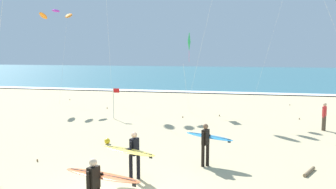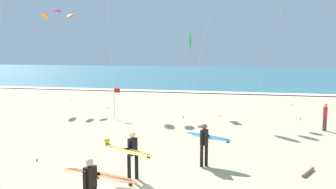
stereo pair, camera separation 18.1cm
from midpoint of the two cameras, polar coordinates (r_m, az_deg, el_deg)
ocean_water at (r=67.26m, az=8.67°, el=3.31°), size 160.00×60.00×0.08m
shoreline_foam at (r=37.75m, az=6.11°, el=0.41°), size 160.00×1.72×0.01m
surfer_lead at (r=13.93m, az=6.04°, el=-7.34°), size 2.06×1.17×1.71m
surfer_trailing at (r=9.91m, az=-11.95°, el=-13.54°), size 2.52×1.15×1.71m
surfer_third at (r=12.35m, az=-6.36°, el=-9.25°), size 2.15×1.14×1.71m
kite_arc_violet_near at (r=30.36m, az=-18.00°, el=12.37°), size 2.74×3.73×7.81m
kite_diamond_emerald_far at (r=25.93m, az=3.25°, el=8.35°), size 0.07×3.47×5.84m
bystander_red_top at (r=21.67m, az=23.94°, el=-3.30°), size 0.29×0.46×1.59m
lifeguard_flag at (r=23.41m, az=-9.00°, el=-0.89°), size 0.45×0.05×2.10m
beach_ball at (r=17.43m, az=-10.19°, el=-7.49°), size 0.28×0.28×0.28m
driftwood_log at (r=14.23m, az=21.73°, el=-11.61°), size 0.61×1.04×0.13m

